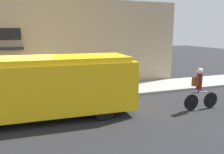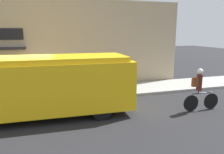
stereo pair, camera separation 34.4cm
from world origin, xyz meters
TOP-DOWN VIEW (x-y plane):
  - ground_plane at (0.00, 0.00)m, footprint 70.00×70.00m
  - sidewalk at (0.00, 1.22)m, footprint 28.00×2.45m
  - storefront at (-0.04, 2.63)m, footprint 17.86×0.89m
  - school_bus at (1.13, -1.42)m, footprint 6.78×2.69m
  - cyclist at (6.83, -2.59)m, footprint 1.63×0.23m

SIDE VIEW (x-z plane):
  - ground_plane at x=0.00m, z-range 0.00..0.00m
  - sidewalk at x=0.00m, z-range 0.00..0.13m
  - cyclist at x=6.83m, z-range -0.01..1.72m
  - school_bus at x=1.13m, z-range 0.04..2.31m
  - storefront at x=-0.04m, z-range 0.00..4.93m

